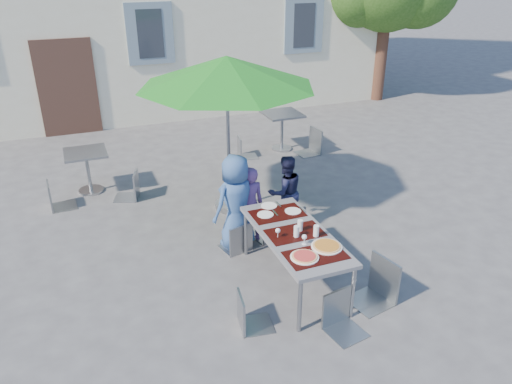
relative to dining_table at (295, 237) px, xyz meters
name	(u,v)px	position (x,y,z in m)	size (l,w,h in m)	color
ground	(276,294)	(-0.30, -0.14, -0.70)	(90.00, 90.00, 0.00)	#454547
dining_table	(295,237)	(0.00, 0.00, 0.00)	(0.80, 1.85, 0.76)	#494A4F
pizza_near_left	(305,257)	(-0.14, -0.55, 0.07)	(0.33, 0.33, 0.03)	white
pizza_near_right	(327,246)	(0.20, -0.45, 0.07)	(0.37, 0.37, 0.03)	white
glassware	(302,230)	(0.04, -0.09, 0.13)	(0.52, 0.37, 0.15)	silver
place_settings	(276,210)	(0.01, 0.63, 0.06)	(0.65, 0.48, 0.01)	white
child_0	(236,202)	(-0.38, 1.14, 0.01)	(0.69, 0.45, 1.42)	#32558B
child_1	(250,205)	(-0.15, 1.21, -0.10)	(0.43, 0.28, 1.19)	#593975
child_2	(285,192)	(0.52, 1.42, -0.11)	(0.57, 0.33, 1.18)	#1B1D3C
chair_0	(237,221)	(-0.42, 1.00, -0.20)	(0.45, 0.45, 0.85)	gray
chair_1	(271,204)	(0.16, 1.15, -0.11)	(0.55, 0.56, 1.00)	#91959C
chair_2	(288,202)	(0.39, 1.04, -0.07)	(0.48, 0.48, 1.06)	slate
chair_3	(249,293)	(-0.84, -0.59, -0.21)	(0.43, 0.42, 0.84)	gray
chair_4	(381,257)	(0.81, -0.70, -0.07)	(0.56, 0.55, 1.06)	gray
chair_5	(344,291)	(0.12, -1.00, -0.18)	(0.46, 0.46, 0.90)	gray
patio_umbrella	(227,73)	(-0.09, 2.31, 1.59)	(2.77, 2.77, 2.54)	#AEB1B6
cafe_table_0	(87,164)	(-2.22, 3.85, -0.16)	(0.72, 0.72, 0.77)	#AEB1B6
bg_chair_l_0	(53,179)	(-2.80, 3.39, -0.17)	(0.42, 0.42, 0.90)	gray
bg_chair_r_0	(129,170)	(-1.57, 3.32, -0.16)	(0.52, 0.52, 0.92)	gray
cafe_table_1	(282,123)	(1.87, 4.56, -0.10)	(0.77, 0.77, 0.82)	#AEB1B6
bg_chair_l_1	(244,135)	(0.93, 4.41, -0.20)	(0.44, 0.44, 0.86)	#92979E
bg_chair_r_1	(312,126)	(2.38, 4.12, -0.10)	(0.51, 0.50, 1.01)	#92989D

